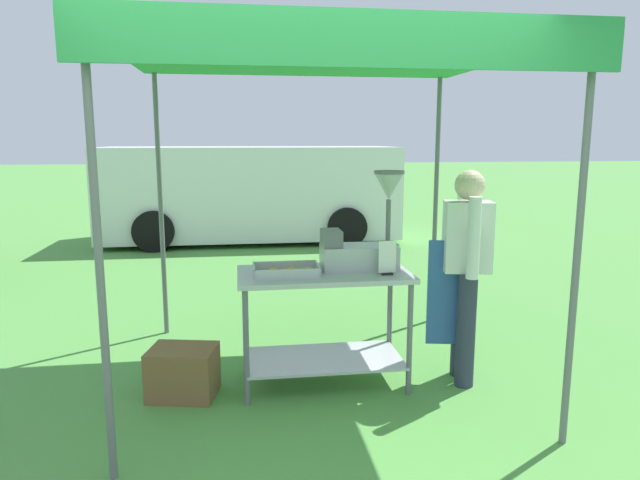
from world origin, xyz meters
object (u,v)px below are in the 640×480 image
stall_canopy (322,61)px  donut_cart (324,305)px  donut_tray (287,272)px  menu_sign (387,260)px  supply_crate (183,372)px  vendor (465,265)px  donut_fryer (364,238)px  van_white (250,192)px

stall_canopy → donut_cart: stall_canopy is taller
donut_tray → menu_sign: bearing=-7.7°
menu_sign → supply_crate: (-1.47, 0.08, -0.79)m
vendor → supply_crate: (-2.08, 0.02, -0.72)m
donut_tray → menu_sign: (0.71, -0.10, 0.08)m
donut_tray → donut_fryer: (0.59, 0.12, 0.21)m
donut_fryer → vendor: bearing=-11.7°
donut_fryer → van_white: size_ratio=0.14×
menu_sign → supply_crate: 1.67m
menu_sign → donut_cart: bearing=161.5°
donut_fryer → supply_crate: bearing=-174.3°
vendor → supply_crate: vendor is taller
donut_cart → vendor: (1.05, -0.08, 0.29)m
van_white → donut_cart: bearing=-86.5°
vendor → donut_cart: bearing=175.4°
van_white → menu_sign: bearing=-82.8°
donut_cart → stall_canopy: bearing=90.0°
supply_crate → van_white: size_ratio=0.10×
donut_fryer → menu_sign: (0.13, -0.22, -0.13)m
stall_canopy → vendor: stall_canopy is taller
donut_fryer → menu_sign: donut_fryer is taller
donut_tray → donut_fryer: donut_fryer is taller
donut_fryer → supply_crate: 1.63m
donut_cart → donut_tray: size_ratio=2.68×
stall_canopy → van_white: stall_canopy is taller
donut_cart → menu_sign: menu_sign is taller
donut_cart → menu_sign: 0.58m
donut_fryer → van_white: van_white is taller
donut_cart → vendor: 1.09m
donut_cart → van_white: van_white is taller
donut_fryer → van_white: bearing=96.4°
donut_tray → vendor: (1.33, -0.03, 0.01)m
menu_sign → van_white: (-0.83, 6.57, -0.09)m
donut_cart → van_white: (-0.40, 6.42, 0.26)m
donut_cart → vendor: vendor is taller
donut_fryer → donut_tray: bearing=-168.6°
supply_crate → van_white: (0.63, 6.49, 0.70)m
donut_cart → vendor: size_ratio=0.78×
donut_tray → van_white: size_ratio=0.09×
donut_fryer → supply_crate: donut_fryer is taller
donut_cart → menu_sign: size_ratio=5.12×
donut_cart → donut_tray: bearing=-169.9°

